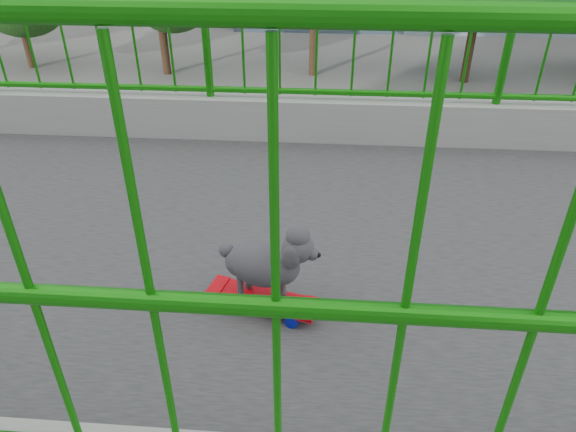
% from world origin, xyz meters
% --- Properties ---
extents(road, '(18.00, 90.00, 0.02)m').
position_xyz_m(road, '(-13.00, 0.00, 0.01)').
color(road, black).
rests_on(road, ground).
extents(skateboard, '(0.26, 0.51, 0.06)m').
position_xyz_m(skateboard, '(0.47, 4.59, 7.05)').
color(skateboard, red).
rests_on(skateboard, footbridge).
extents(poodle, '(0.25, 0.43, 0.36)m').
position_xyz_m(poodle, '(0.48, 4.61, 7.26)').
color(poodle, '#2A272C').
rests_on(poodle, skateboard).
extents(car_3, '(1.89, 4.65, 1.35)m').
position_xyz_m(car_3, '(-15.60, 2.61, 0.67)').
color(car_3, black).
rests_on(car_3, ground).
extents(car_5, '(1.45, 4.15, 1.37)m').
position_xyz_m(car_5, '(-6.00, -2.04, 0.68)').
color(car_5, '#99999E').
rests_on(car_5, ground).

